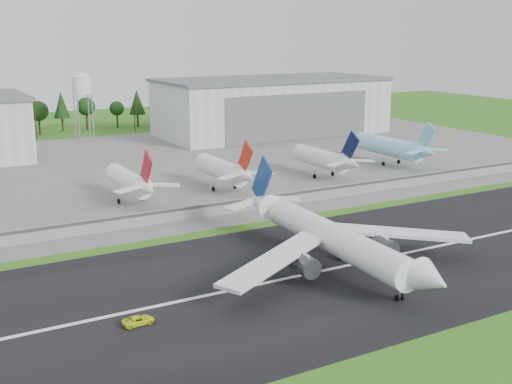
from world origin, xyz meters
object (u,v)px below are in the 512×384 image
ground_vehicle (138,320)px  parked_jet_red_a (132,182)px  main_airliner (336,246)px  parked_jet_skyblue (395,147)px  parked_jet_red_b (226,171)px  parked_jet_navy (327,159)px

ground_vehicle → parked_jet_red_a: 75.57m
main_airliner → parked_jet_skyblue: (77.36, 72.04, 1.53)m
parked_jet_red_b → parked_jet_skyblue: (67.31, 5.04, 0.24)m
parked_jet_navy → parked_jet_skyblue: 32.43m
parked_jet_red_a → parked_jet_red_b: (28.08, 0.03, 0.20)m
parked_jet_red_b → parked_jet_navy: size_ratio=1.00×
parked_jet_red_b → parked_jet_navy: bearing=0.0°
parked_jet_red_a → parked_jet_navy: bearing=0.0°
parked_jet_red_a → parked_jet_skyblue: size_ratio=0.84×
parked_jet_red_b → parked_jet_skyblue: parked_jet_skyblue is taller
parked_jet_navy → parked_jet_skyblue: (32.04, 5.04, 0.24)m
main_airliner → parked_jet_red_b: bearing=-95.8°
main_airliner → parked_jet_red_a: (-18.03, 66.97, 1.09)m
ground_vehicle → parked_jet_navy: bearing=-53.0°
parked_jet_red_a → parked_jet_navy: size_ratio=1.00×
ground_vehicle → parked_jet_red_a: (23.27, 71.72, 5.18)m
parked_jet_navy → parked_jet_skyblue: size_ratio=0.84×
parked_jet_red_a → parked_jet_navy: 63.35m
parked_jet_red_a → parked_jet_skyblue: bearing=3.0°
ground_vehicle → parked_jet_skyblue: size_ratio=0.14×
parked_jet_red_b → ground_vehicle: bearing=-125.6°
main_airliner → ground_vehicle: main_airliner is taller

